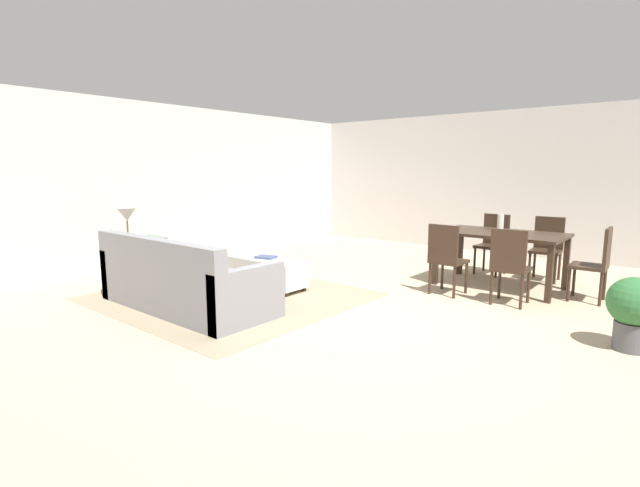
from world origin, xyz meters
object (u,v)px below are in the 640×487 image
at_px(dining_chair_far_left, 493,240).
at_px(potted_plant, 633,308).
at_px(dining_chair_head_east, 597,260).
at_px(ottoman_table, 267,271).
at_px(vase_centerpiece, 500,223).
at_px(dining_chair_near_right, 510,263).
at_px(couch, 183,284).
at_px(dining_table, 501,239).
at_px(book_on_ottoman, 266,257).
at_px(table_lamp, 127,216).
at_px(side_table, 129,255).
at_px(dining_chair_near_left, 446,255).
at_px(dining_chair_far_right, 547,245).

xyz_separation_m(dining_chair_far_left, potted_plant, (2.10, -2.39, -0.13)).
relative_size(dining_chair_head_east, potted_plant, 1.38).
height_order(ottoman_table, vase_centerpiece, vase_centerpiece).
bearing_deg(dining_chair_near_right, couch, -138.69).
distance_m(ottoman_table, vase_centerpiece, 3.26).
height_order(couch, dining_table, couch).
height_order(vase_centerpiece, potted_plant, vase_centerpiece).
bearing_deg(book_on_ottoman, couch, -91.61).
bearing_deg(vase_centerpiece, ottoman_table, -139.01).
xyz_separation_m(table_lamp, dining_chair_head_east, (5.07, 3.23, -0.46)).
height_order(table_lamp, dining_chair_near_right, table_lamp).
distance_m(dining_table, dining_chair_head_east, 1.17).
bearing_deg(couch, vase_centerpiece, 54.06).
bearing_deg(dining_chair_head_east, side_table, -147.56).
relative_size(couch, dining_chair_head_east, 2.47).
relative_size(dining_chair_near_right, dining_chair_head_east, 1.00).
distance_m(couch, side_table, 1.45).
distance_m(dining_chair_head_east, potted_plant, 1.66).
xyz_separation_m(ottoman_table, side_table, (-1.48, -1.17, 0.22)).
bearing_deg(book_on_ottoman, dining_chair_near_left, 30.20).
bearing_deg(table_lamp, dining_table, 39.65).
relative_size(couch, dining_table, 1.42).
distance_m(dining_chair_near_right, vase_centerpiece, 1.02).
bearing_deg(dining_table, side_table, -140.35).
distance_m(dining_chair_far_left, dining_chair_far_right, 0.76).
bearing_deg(dining_chair_near_right, dining_table, 115.38).
bearing_deg(side_table, dining_chair_near_left, 33.86).
distance_m(ottoman_table, dining_chair_near_left, 2.39).
height_order(dining_table, dining_chair_far_right, dining_chair_far_right).
xyz_separation_m(dining_chair_head_east, book_on_ottoman, (-3.60, -2.06, -0.10)).
distance_m(dining_chair_near_left, dining_chair_far_left, 1.69).
bearing_deg(table_lamp, potted_plant, 16.47).
height_order(side_table, dining_chair_head_east, dining_chair_head_east).
height_order(couch, table_lamp, table_lamp).
distance_m(dining_table, vase_centerpiece, 0.21).
bearing_deg(dining_chair_near_left, table_lamp, -146.14).
bearing_deg(couch, book_on_ottoman, 88.39).
distance_m(side_table, dining_chair_head_east, 6.01).
bearing_deg(side_table, vase_centerpiece, 39.95).
distance_m(table_lamp, potted_plant, 5.90).
distance_m(ottoman_table, dining_table, 3.23).
bearing_deg(vase_centerpiece, dining_chair_near_left, -112.11).
xyz_separation_m(couch, dining_chair_far_right, (2.85, 4.25, 0.23)).
xyz_separation_m(side_table, potted_plant, (5.63, 1.66, -0.06)).
relative_size(dining_table, dining_chair_near_left, 1.75).
height_order(dining_table, dining_chair_far_left, dining_chair_far_left).
height_order(dining_chair_near_right, dining_chair_far_right, same).
height_order(ottoman_table, dining_chair_far_left, dining_chair_far_left).
height_order(table_lamp, dining_chair_near_left, table_lamp).
distance_m(dining_table, dining_chair_near_right, 0.94).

